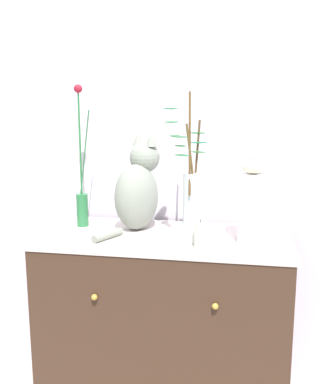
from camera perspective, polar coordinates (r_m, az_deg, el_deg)
wall_back at (r=2.05m, az=1.50°, el=8.85°), size 4.40×0.08×2.60m
sideboard at (r=1.98m, az=-0.00°, el=-17.51°), size 1.03×0.49×0.86m
cat_sitting at (r=1.87m, az=-3.51°, el=0.38°), size 0.25×0.37×0.42m
vase_slim_green at (r=1.95m, az=-10.72°, el=-0.13°), size 0.07×0.05×0.61m
bowl_porcelain at (r=1.77m, az=3.71°, el=-5.24°), size 0.18×0.18×0.05m
vase_glass_clear at (r=1.73m, az=3.66°, el=-0.08°), size 0.18×0.14×0.53m
jar_lidded_porcelain at (r=1.74m, az=11.32°, el=-1.23°), size 0.10×0.10×0.35m
candle_pillar at (r=1.64m, az=4.68°, el=-5.67°), size 0.04×0.04×0.11m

